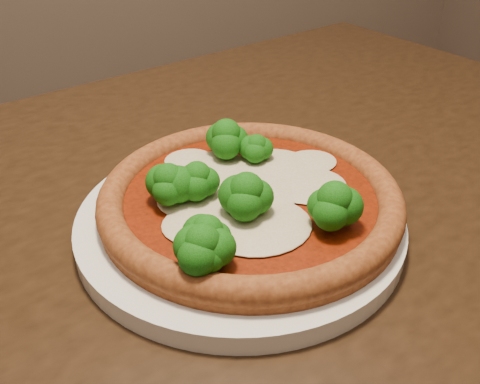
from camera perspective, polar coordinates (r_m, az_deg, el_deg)
name	(u,v)px	position (r m, az deg, el deg)	size (l,w,h in m)	color
dining_table	(199,306)	(0.56, -4.36, -11.99)	(1.42, 1.12, 0.75)	black
plate	(240,221)	(0.49, 0.00, -3.06)	(0.29, 0.29, 0.02)	silver
pizza	(247,196)	(0.47, 0.76, -0.43)	(0.27, 0.27, 0.06)	brown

